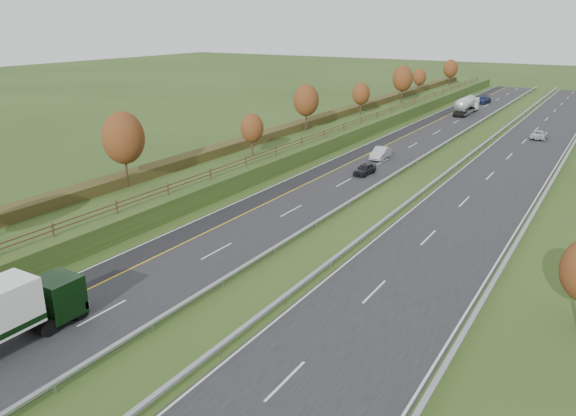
% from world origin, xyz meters
% --- Properties ---
extents(ground, '(400.00, 400.00, 0.00)m').
position_xyz_m(ground, '(8.00, 55.00, 0.00)').
color(ground, '#2D4518').
rests_on(ground, ground).
extents(near_carriageway, '(10.50, 200.00, 0.04)m').
position_xyz_m(near_carriageway, '(0.00, 60.00, 0.02)').
color(near_carriageway, black).
rests_on(near_carriageway, ground).
extents(far_carriageway, '(10.50, 200.00, 0.04)m').
position_xyz_m(far_carriageway, '(16.50, 60.00, 0.02)').
color(far_carriageway, black).
rests_on(far_carriageway, ground).
extents(hard_shoulder, '(3.00, 200.00, 0.04)m').
position_xyz_m(hard_shoulder, '(-3.75, 60.00, 0.02)').
color(hard_shoulder, black).
rests_on(hard_shoulder, ground).
extents(lane_markings, '(26.75, 200.00, 0.01)m').
position_xyz_m(lane_markings, '(6.40, 59.88, 0.05)').
color(lane_markings, silver).
rests_on(lane_markings, near_carriageway).
extents(embankment_left, '(12.00, 200.00, 2.00)m').
position_xyz_m(embankment_left, '(-13.00, 60.00, 1.00)').
color(embankment_left, '#2D4518').
rests_on(embankment_left, ground).
extents(hedge_left, '(2.20, 180.00, 1.10)m').
position_xyz_m(hedge_left, '(-15.00, 60.00, 2.55)').
color(hedge_left, '#3C3D19').
rests_on(hedge_left, embankment_left).
extents(fence_left, '(0.12, 189.06, 1.20)m').
position_xyz_m(fence_left, '(-8.50, 59.59, 2.73)').
color(fence_left, '#422B19').
rests_on(fence_left, embankment_left).
extents(median_barrier_near, '(0.32, 200.00, 0.71)m').
position_xyz_m(median_barrier_near, '(5.70, 60.00, 0.61)').
color(median_barrier_near, '#999CA1').
rests_on(median_barrier_near, ground).
extents(median_barrier_far, '(0.32, 200.00, 0.71)m').
position_xyz_m(median_barrier_far, '(10.80, 60.00, 0.61)').
color(median_barrier_far, '#999CA1').
rests_on(median_barrier_far, ground).
extents(outer_barrier_far, '(0.32, 200.00, 0.71)m').
position_xyz_m(outer_barrier_far, '(22.30, 60.00, 0.62)').
color(outer_barrier_far, '#999CA1').
rests_on(outer_barrier_far, ground).
extents(trees_left, '(6.64, 164.30, 7.66)m').
position_xyz_m(trees_left, '(-12.64, 56.63, 6.37)').
color(trees_left, '#2D2116').
rests_on(trees_left, embankment_left).
extents(road_tanker, '(2.40, 11.22, 3.46)m').
position_xyz_m(road_tanker, '(0.32, 105.45, 1.86)').
color(road_tanker, silver).
rests_on(road_tanker, near_carriageway).
extents(car_dark_near, '(1.78, 4.00, 1.34)m').
position_xyz_m(car_dark_near, '(1.84, 51.62, 0.71)').
color(car_dark_near, black).
rests_on(car_dark_near, near_carriageway).
extents(car_silver_mid, '(1.95, 4.98, 1.61)m').
position_xyz_m(car_silver_mid, '(0.40, 60.30, 0.85)').
color(car_silver_mid, '#A3A3A8').
rests_on(car_silver_mid, near_carriageway).
extents(car_small_far, '(2.76, 5.66, 1.59)m').
position_xyz_m(car_small_far, '(-0.20, 122.58, 0.83)').
color(car_small_far, '#151E43').
rests_on(car_small_far, near_carriageway).
extents(car_oncoming, '(2.23, 4.84, 1.34)m').
position_xyz_m(car_oncoming, '(16.87, 86.28, 0.71)').
color(car_oncoming, silver).
rests_on(car_oncoming, far_carriageway).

